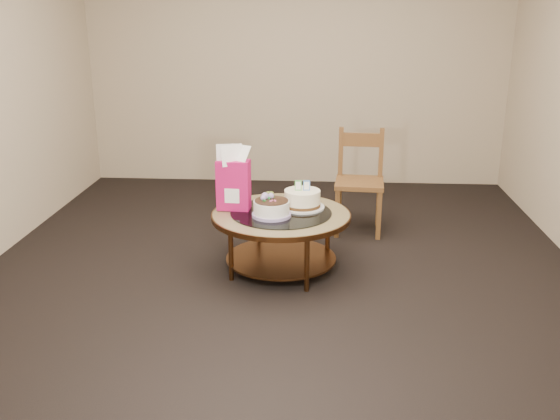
# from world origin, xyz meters

# --- Properties ---
(ground) EXTENTS (5.00, 5.00, 0.00)m
(ground) POSITION_xyz_m (0.00, 0.00, 0.00)
(ground) COLOR black
(ground) RESTS_ON ground
(room_walls) EXTENTS (4.52, 5.02, 2.61)m
(room_walls) POSITION_xyz_m (0.00, 0.00, 1.54)
(room_walls) COLOR #BBA78D
(room_walls) RESTS_ON ground
(coffee_table) EXTENTS (1.02, 1.02, 0.46)m
(coffee_table) POSITION_xyz_m (0.00, -0.00, 0.38)
(coffee_table) COLOR #522F17
(coffee_table) RESTS_ON ground
(decorated_cake) EXTENTS (0.28, 0.28, 0.16)m
(decorated_cake) POSITION_xyz_m (-0.06, -0.09, 0.51)
(decorated_cake) COLOR #A18BC4
(decorated_cake) RESTS_ON coffee_table
(cream_cake) EXTENTS (0.33, 0.33, 0.21)m
(cream_cake) POSITION_xyz_m (0.15, 0.12, 0.52)
(cream_cake) COLOR white
(cream_cake) RESTS_ON coffee_table
(gift_bag) EXTENTS (0.25, 0.19, 0.48)m
(gift_bag) POSITION_xyz_m (-0.35, 0.06, 0.69)
(gift_bag) COLOR #C0125E
(gift_bag) RESTS_ON coffee_table
(pillar_candle) EXTENTS (0.13, 0.13, 0.09)m
(pillar_candle) POSITION_xyz_m (-0.10, 0.25, 0.49)
(pillar_candle) COLOR #DBCE5A
(pillar_candle) RESTS_ON coffee_table
(dining_chair) EXTENTS (0.44, 0.44, 0.89)m
(dining_chair) POSITION_xyz_m (0.62, 0.93, 0.45)
(dining_chair) COLOR brown
(dining_chair) RESTS_ON ground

